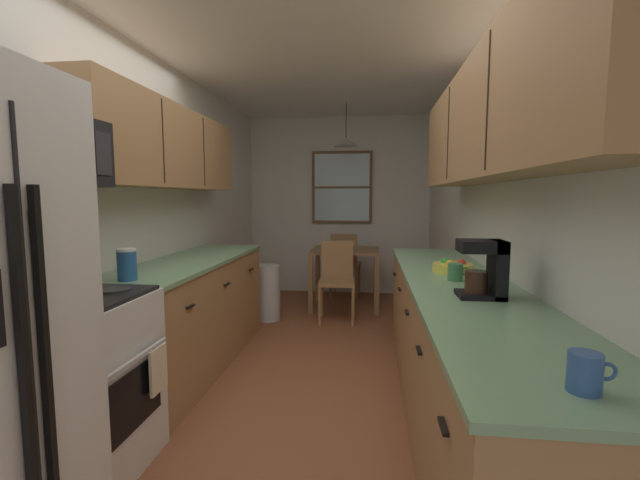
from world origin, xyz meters
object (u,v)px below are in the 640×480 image
Objects in this scene: dining_chair_near at (337,277)px; dining_chair_far at (345,261)px; storage_canister at (127,265)px; dining_table at (345,260)px; microwave_over_range at (38,150)px; mug_by_coffeemaker at (456,272)px; fruit_bowl at (452,267)px; mug_spare at (585,372)px; trash_bin at (267,292)px; coffee_maker at (487,267)px; stove_range at (75,385)px.

dining_chair_far is (0.02, 1.14, 0.00)m from dining_chair_near.
dining_chair_far is 3.67m from storage_canister.
microwave_over_range is at bearing -110.33° from dining_table.
mug_by_coffeemaker is 0.28m from fruit_bowl.
dining_chair_near is at bearing 64.87° from storage_canister.
microwave_over_range is 2.45m from fruit_bowl.
mug_spare is 1.73m from fruit_bowl.
storage_canister is (-0.30, -2.23, 0.68)m from trash_bin.
dining_table is 7.06× the size of mug_spare.
trash_bin is at bearing 116.44° from mug_spare.
coffee_maker is 1.11× the size of fruit_bowl.
fruit_bowl is at bearing -63.14° from dining_chair_near.
mug_by_coffeemaker is (2.08, 0.74, -0.67)m from microwave_over_range.
dining_table is at bearing 107.23° from mug_by_coffeemaker.
mug_spare reaches higher than dining_chair_far.
microwave_over_range is 2.31m from mug_by_coffeemaker.
fruit_bowl reaches higher than dining_chair_far.
mug_spare reaches higher than dining_table.
fruit_bowl is (0.90, -2.95, 0.44)m from dining_chair_far.
microwave_over_range reaches higher than fruit_bowl.
trash_bin is at bearing -173.12° from dining_chair_near.
dining_chair_far is (1.22, 3.97, -1.13)m from microwave_over_range.
storage_canister is 2.35m from mug_spare.
coffee_maker is (0.93, -3.65, 0.55)m from dining_chair_far.
stove_range reaches higher than dining_chair_far.
storage_canister is 2.08m from fruit_bowl.
stove_range reaches higher than mug_by_coffeemaker.
fruit_bowl is at bearing 14.33° from storage_canister.
microwave_over_range reaches higher than mug_by_coffeemaker.
microwave_over_range is 2.25m from coffee_maker.
fruit_bowl is (2.01, 1.01, 0.47)m from stove_range.
microwave_over_range is at bearing -112.99° from dining_chair_near.
microwave_over_range is at bearing 161.41° from mug_spare.
storage_canister reaches higher than dining_table.
coffee_maker is at bearing -81.36° from mug_by_coffeemaker.
mug_by_coffeemaker is (0.87, -3.23, 0.45)m from dining_chair_far.
stove_range is 2.16m from mug_by_coffeemaker.
dining_chair_far is 3.45× the size of fruit_bowl.
mug_by_coffeemaker is (1.97, 0.74, 0.48)m from stove_range.
dining_table is 0.95× the size of dining_chair_near.
storage_canister is at bearing 174.83° from coffee_maker.
mug_spare is at bearing -91.46° from coffee_maker.
mug_by_coffeemaker reaches higher than trash_bin.
mug_spare is at bearing -18.59° from microwave_over_range.
microwave_over_range reaches higher than coffee_maker.
stove_range is at bearing -96.15° from trash_bin.
microwave_over_range is 0.72× the size of dining_table.
coffee_maker is at bearing -73.91° from dining_table.
stove_range is 8.74× the size of mug_by_coffeemaker.
dining_table is 4.37× the size of storage_canister.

